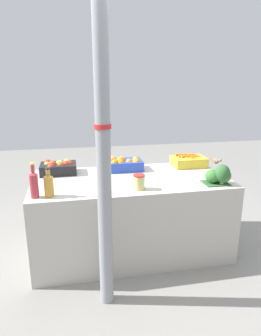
% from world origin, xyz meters
% --- Properties ---
extents(ground_plane, '(10.00, 10.00, 0.00)m').
position_xyz_m(ground_plane, '(0.00, 0.00, 0.00)').
color(ground_plane, gray).
extents(market_table, '(1.82, 0.92, 0.75)m').
position_xyz_m(market_table, '(0.00, 0.00, 0.38)').
color(market_table, '#B7B2A8').
rests_on(market_table, ground_plane).
extents(support_pole, '(0.11, 0.11, 2.58)m').
position_xyz_m(support_pole, '(-0.32, -0.70, 1.29)').
color(support_pole, gray).
rests_on(support_pole, ground_plane).
extents(apple_crate, '(0.35, 0.25, 0.13)m').
position_xyz_m(apple_crate, '(-0.67, 0.29, 0.81)').
color(apple_crate, black).
rests_on(apple_crate, market_table).
extents(orange_crate, '(0.35, 0.25, 0.14)m').
position_xyz_m(orange_crate, '(-0.01, 0.28, 0.81)').
color(orange_crate, '#2847B7').
rests_on(orange_crate, market_table).
extents(carrot_crate, '(0.35, 0.25, 0.13)m').
position_xyz_m(carrot_crate, '(0.70, 0.29, 0.81)').
color(carrot_crate, gold).
rests_on(carrot_crate, market_table).
extents(broccoli_pile, '(0.24, 0.20, 0.18)m').
position_xyz_m(broccoli_pile, '(0.74, -0.32, 0.83)').
color(broccoli_pile, '#2D602D').
rests_on(broccoli_pile, market_table).
extents(juice_bottle_ruby, '(0.07, 0.07, 0.28)m').
position_xyz_m(juice_bottle_ruby, '(-0.84, -0.33, 0.87)').
color(juice_bottle_ruby, '#B2333D').
rests_on(juice_bottle_ruby, market_table).
extents(juice_bottle_amber, '(0.08, 0.08, 0.24)m').
position_xyz_m(juice_bottle_amber, '(-0.72, -0.33, 0.85)').
color(juice_bottle_amber, gold).
rests_on(juice_bottle_amber, market_table).
extents(pickle_jar, '(0.10, 0.10, 0.13)m').
position_xyz_m(pickle_jar, '(0.01, -0.31, 0.82)').
color(pickle_jar, '#D1CC75').
rests_on(pickle_jar, market_table).
extents(sparrow_bird, '(0.07, 0.13, 0.05)m').
position_xyz_m(sparrow_bird, '(0.72, -0.30, 0.96)').
color(sparrow_bird, '#4C3D2D').
rests_on(sparrow_bird, broccoli_pile).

